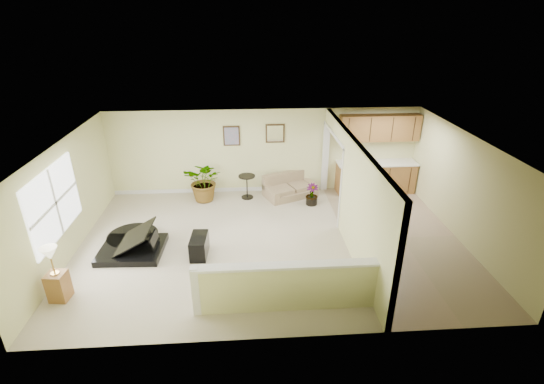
{
  "coord_description": "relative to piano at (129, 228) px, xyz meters",
  "views": [
    {
      "loc": [
        -0.53,
        -7.97,
        5.02
      ],
      "look_at": [
        0.04,
        0.4,
        1.14
      ],
      "focal_mm": 26.0,
      "sensor_mm": 36.0,
      "label": 1
    }
  ],
  "objects": [
    {
      "name": "accent_table",
      "position": [
        2.68,
        2.57,
        -0.1
      ],
      "size": [
        0.48,
        0.48,
        0.7
      ],
      "color": "black",
      "rests_on": "floor"
    },
    {
      "name": "kitchen_vinyl",
      "position": [
        6.38,
        0.06,
        -0.55
      ],
      "size": [
        2.7,
        6.0,
        0.01
      ],
      "primitive_type": "cube",
      "color": "gray",
      "rests_on": "floor"
    },
    {
      "name": "piano_bench",
      "position": [
        1.58,
        -0.34,
        -0.32
      ],
      "size": [
        0.39,
        0.72,
        0.47
      ],
      "primitive_type": "cube",
      "rotation": [
        0.0,
        0.0,
        -0.05
      ],
      "color": "black",
      "rests_on": "floor"
    },
    {
      "name": "palm_plant",
      "position": [
        1.49,
        2.49,
        0.04
      ],
      "size": [
        1.32,
        1.23,
        1.21
      ],
      "color": "black",
      "rests_on": "floor"
    },
    {
      "name": "small_plant",
      "position": [
        4.49,
        2.01,
        -0.29
      ],
      "size": [
        0.35,
        0.35,
        0.62
      ],
      "color": "black",
      "rests_on": "floor"
    },
    {
      "name": "wall_art_left",
      "position": [
        2.28,
        3.03,
        1.2
      ],
      "size": [
        0.48,
        0.04,
        0.58
      ],
      "color": "#372614",
      "rests_on": "back_wall"
    },
    {
      "name": "left_wall",
      "position": [
        -1.27,
        0.06,
        0.7
      ],
      "size": [
        0.04,
        6.0,
        2.5
      ],
      "primitive_type": "cube",
      "color": "beige",
      "rests_on": "floor"
    },
    {
      "name": "lamp_stand",
      "position": [
        -0.92,
        -1.66,
        -0.07
      ],
      "size": [
        0.37,
        0.37,
        1.14
      ],
      "color": "#925A30",
      "rests_on": "floor"
    },
    {
      "name": "interior_partition",
      "position": [
        5.03,
        0.32,
        0.67
      ],
      "size": [
        0.18,
        5.99,
        2.5
      ],
      "color": "beige",
      "rests_on": "floor"
    },
    {
      "name": "piano",
      "position": [
        0.0,
        0.0,
        0.0
      ],
      "size": [
        1.68,
        1.75,
        1.32
      ],
      "rotation": [
        0.0,
        0.0,
        -0.04
      ],
      "color": "black",
      "rests_on": "floor"
    },
    {
      "name": "left_window",
      "position": [
        -1.26,
        -0.44,
        0.9
      ],
      "size": [
        0.05,
        2.15,
        1.45
      ],
      "primitive_type": "cube",
      "color": "white",
      "rests_on": "left_wall"
    },
    {
      "name": "right_wall",
      "position": [
        7.73,
        0.06,
        0.7
      ],
      "size": [
        0.04,
        6.0,
        2.5
      ],
      "primitive_type": "cube",
      "color": "beige",
      "rests_on": "floor"
    },
    {
      "name": "back_wall",
      "position": [
        3.23,
        3.06,
        0.7
      ],
      "size": [
        9.0,
        0.04,
        2.5
      ],
      "primitive_type": "cube",
      "color": "beige",
      "rests_on": "floor"
    },
    {
      "name": "loveseat",
      "position": [
        3.95,
        2.67,
        -0.23
      ],
      "size": [
        1.78,
        1.37,
        0.84
      ],
      "rotation": [
        0.0,
        0.0,
        0.4
      ],
      "color": "#94835E",
      "rests_on": "floor"
    },
    {
      "name": "floor",
      "position": [
        3.23,
        0.06,
        -0.55
      ],
      "size": [
        9.0,
        9.0,
        0.0
      ],
      "primitive_type": "plane",
      "color": "#B2A78B",
      "rests_on": "ground"
    },
    {
      "name": "wall_mirror",
      "position": [
        3.53,
        3.03,
        1.25
      ],
      "size": [
        0.55,
        0.04,
        0.55
      ],
      "color": "#372614",
      "rests_on": "back_wall"
    },
    {
      "name": "kitchen_cabinets",
      "position": [
        6.42,
        2.79,
        0.32
      ],
      "size": [
        2.36,
        0.65,
        2.33
      ],
      "color": "#925A30",
      "rests_on": "floor"
    },
    {
      "name": "pony_half_wall",
      "position": [
        3.3,
        -2.24,
        -0.03
      ],
      "size": [
        3.42,
        0.22,
        1.0
      ],
      "color": "beige",
      "rests_on": "floor"
    },
    {
      "name": "front_wall",
      "position": [
        3.23,
        -2.94,
        0.7
      ],
      "size": [
        9.0,
        0.04,
        2.5
      ],
      "primitive_type": "cube",
      "color": "beige",
      "rests_on": "floor"
    },
    {
      "name": "ceiling",
      "position": [
        3.23,
        0.06,
        1.95
      ],
      "size": [
        9.0,
        6.0,
        0.04
      ],
      "primitive_type": "cube",
      "color": "silver",
      "rests_on": "back_wall"
    }
  ]
}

